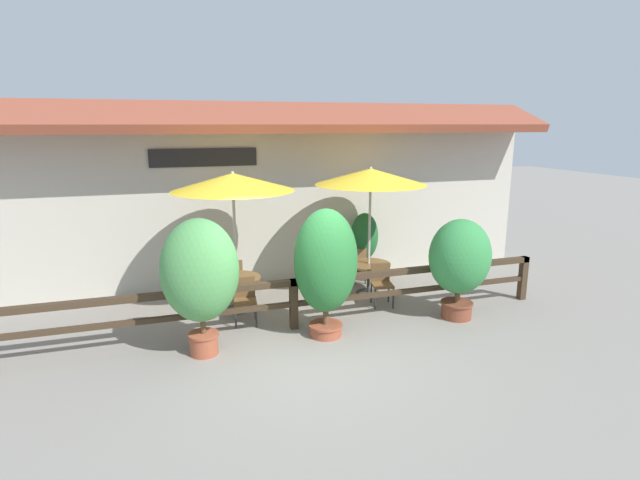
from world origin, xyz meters
name	(u,v)px	position (x,y,z in m)	size (l,w,h in m)	color
ground_plane	(311,352)	(0.00, 0.00, 0.00)	(60.00, 60.00, 0.00)	gray
building_facade	(258,192)	(0.00, 4.10, 2.16)	(14.28, 1.49, 4.23)	#BCB7A8
patio_railing	(294,293)	(0.00, 1.05, 0.70)	(10.40, 0.14, 0.95)	#3D2D1E
patio_umbrella_near	(233,182)	(-0.85, 2.32, 2.62)	(2.40, 2.40, 2.83)	#B7B2A8
dining_table_near	(237,284)	(-0.85, 2.32, 0.56)	(0.98, 0.98, 0.70)	brown
chair_near_streetside	(245,298)	(-0.81, 1.60, 0.50)	(0.47, 0.47, 0.88)	brown
chair_near_wallside	(232,277)	(-0.85, 3.03, 0.50)	(0.51, 0.51, 0.88)	brown
patio_umbrella_middle	(371,177)	(2.10, 2.43, 2.62)	(2.40, 2.40, 2.83)	#B7B2A8
dining_table_middle	(369,269)	(2.10, 2.43, 0.56)	(0.98, 0.98, 0.70)	brown
chair_middle_streetside	(382,282)	(2.08, 1.69, 0.50)	(0.50, 0.50, 0.88)	brown
chair_middle_wallside	(356,264)	(2.11, 3.17, 0.50)	(0.48, 0.48, 0.88)	brown
potted_plant_tall_tropical	(326,264)	(0.46, 0.55, 1.34)	(1.13, 1.01, 2.32)	#9E4C33
potted_plant_entrance_palm	(460,260)	(3.18, 0.56, 1.18)	(1.21, 1.09, 1.97)	brown
potted_plant_corner_fern	(200,273)	(-1.69, 0.49, 1.40)	(1.25, 1.12, 2.29)	#9E4C33
potted_plant_broad_leaf	(364,243)	(2.47, 3.55, 0.88)	(0.68, 0.62, 1.63)	#564C47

